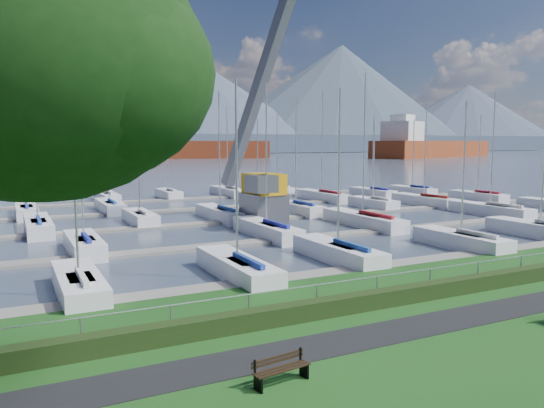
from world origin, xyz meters
TOP-DOWN VIEW (x-y plane):
  - path at (0.00, -3.00)m, footprint 160.00×2.00m
  - water at (0.00, 260.00)m, footprint 800.00×540.00m
  - hedge at (0.00, -0.40)m, footprint 80.00×0.70m
  - fence at (0.00, 0.00)m, footprint 80.00×0.04m
  - foothill at (0.00, 330.00)m, footprint 900.00×80.00m
  - mountains at (7.35, 404.62)m, footprint 1190.00×360.00m
  - docks at (0.00, 26.00)m, footprint 90.00×41.60m
  - bench_left at (-8.16, -4.86)m, footprint 1.84×0.65m
  - crane at (5.37, 24.59)m, footprint 6.12×13.23m
  - cargo_ship_mid at (35.57, 221.16)m, footprint 112.02×49.62m
  - cargo_ship_east at (168.11, 177.44)m, footprint 88.89×46.71m
  - sailboat_fleet at (-1.09, 29.50)m, footprint 75.83×49.28m

SIDE VIEW (x-z plane):
  - water at x=0.00m, z-range -0.50..-0.30m
  - docks at x=0.00m, z-range -0.34..-0.09m
  - path at x=0.00m, z-range -0.01..0.03m
  - hedge at x=0.00m, z-range 0.00..0.70m
  - bench_left at x=-8.16m, z-range -0.01..0.84m
  - fence at x=0.00m, z-range 1.18..1.22m
  - cargo_ship_mid at x=35.57m, z-range -7.31..14.19m
  - cargo_ship_east at x=168.11m, z-range -7.09..14.41m
  - crane at x=5.37m, z-range -5.85..16.50m
  - sailboat_fleet at x=-1.09m, z-range -1.38..12.15m
  - foothill at x=0.00m, z-range 0.00..12.00m
  - mountains at x=7.35m, z-range -10.82..104.18m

